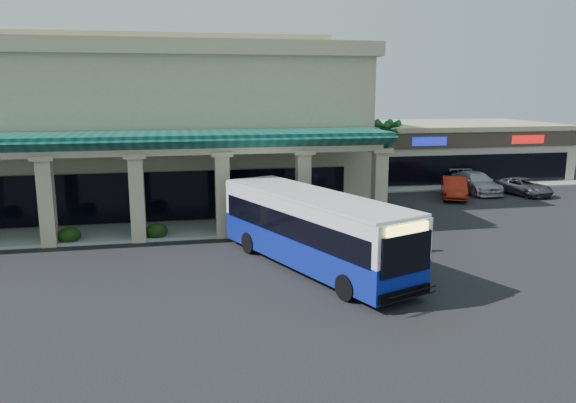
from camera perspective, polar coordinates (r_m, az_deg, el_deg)
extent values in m
plane|color=black|center=(26.72, 0.88, -6.13)|extent=(110.00, 110.00, 0.00)
imported|color=slate|center=(28.36, 11.54, -3.36)|extent=(0.53, 0.74, 1.87)
imported|color=maroon|center=(43.57, 16.52, 1.35)|extent=(3.50, 5.09, 1.59)
imported|color=#A6A8B6|center=(46.45, 18.54, 1.84)|extent=(2.29, 5.55, 1.61)
imported|color=#383B44|center=(46.81, 22.80, 1.42)|extent=(3.21, 5.05, 1.30)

